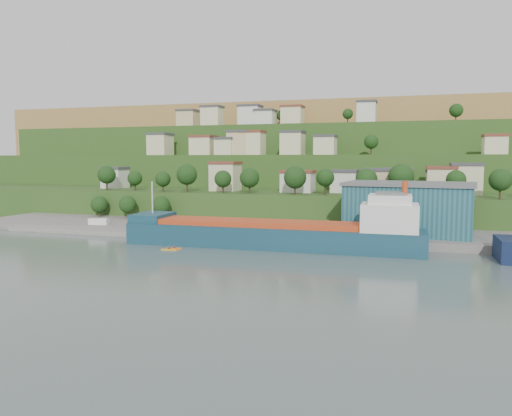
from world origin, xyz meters
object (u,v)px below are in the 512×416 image
at_px(cargo_ship_near, 280,235).
at_px(kayak_orange, 174,248).
at_px(warehouse, 409,208).
at_px(caravan, 99,223).

bearing_deg(cargo_ship_near, kayak_orange, -159.88).
bearing_deg(warehouse, caravan, -167.08).
distance_m(caravan, kayak_orange, 37.91).
xyz_separation_m(cargo_ship_near, warehouse, (28.42, 19.29, 5.57)).
relative_size(cargo_ship_near, caravan, 12.86).
xyz_separation_m(cargo_ship_near, kayak_orange, (-22.83, -8.91, -2.61)).
relative_size(caravan, kayak_orange, 1.55).
distance_m(warehouse, kayak_orange, 59.07).
xyz_separation_m(warehouse, kayak_orange, (-51.25, -28.20, -8.18)).
xyz_separation_m(cargo_ship_near, caravan, (-55.83, 9.62, -0.39)).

